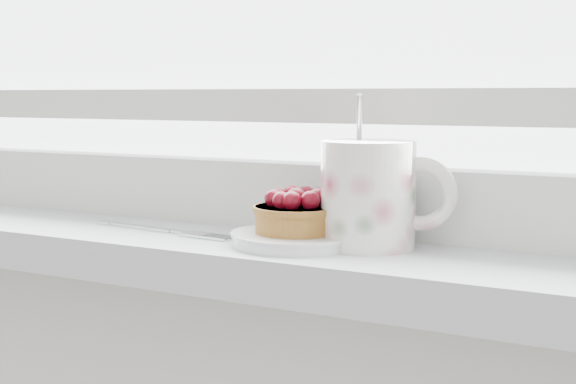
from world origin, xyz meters
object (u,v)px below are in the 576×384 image
Objects in this scene: saucer at (296,239)px; raspberry_tart at (296,213)px; floral_mug at (372,192)px; fork at (161,230)px.

raspberry_tart is at bearing 56.19° from saucer.
saucer is at bearing -160.87° from floral_mug.
floral_mug is 0.23m from fork.
floral_mug is at bearing 6.00° from fork.
saucer is at bearing -123.81° from raspberry_tart.
floral_mug is at bearing 19.13° from saucer.
fork is (-0.23, -0.02, -0.05)m from floral_mug.
floral_mug is (0.07, 0.02, 0.02)m from raspberry_tart.
saucer is 0.02m from raspberry_tart.
raspberry_tart is (0.00, 0.00, 0.02)m from saucer.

